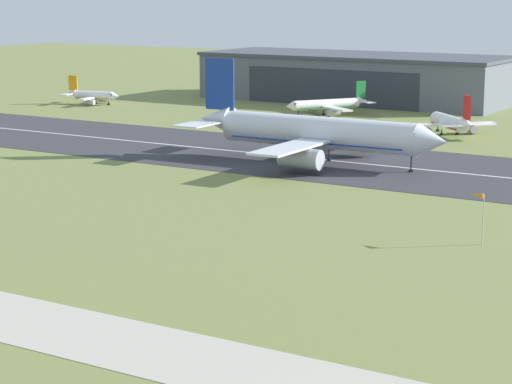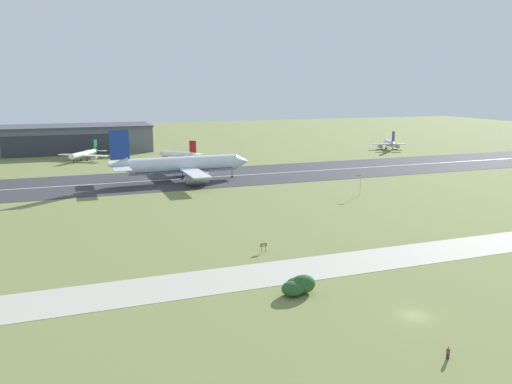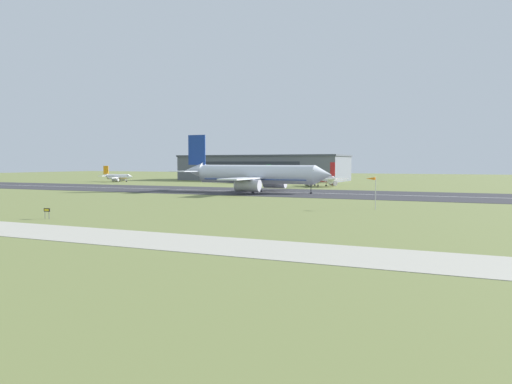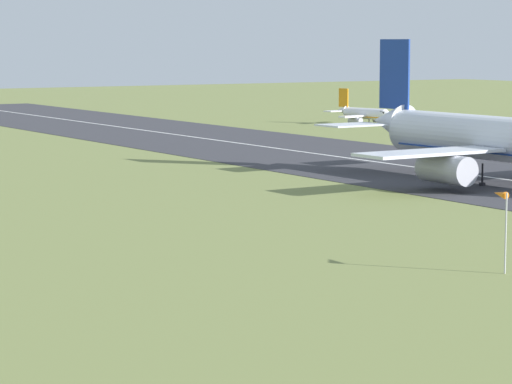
{
  "view_description": "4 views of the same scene",
  "coord_description": "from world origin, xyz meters",
  "px_view_note": "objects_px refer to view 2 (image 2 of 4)",
  "views": [
    {
      "loc": [
        76.53,
        -44.15,
        31.51
      ],
      "look_at": [
        3.12,
        74.94,
        3.32
      ],
      "focal_mm": 70.0,
      "sensor_mm": 36.0,
      "label": 1
    },
    {
      "loc": [
        -44.95,
        -55.86,
        32.9
      ],
      "look_at": [
        -1.52,
        64.33,
        5.97
      ],
      "focal_mm": 35.0,
      "sensor_mm": 36.0,
      "label": 2
    },
    {
      "loc": [
        56.54,
        -27.16,
        9.5
      ],
      "look_at": [
        14.81,
        64.26,
        3.62
      ],
      "focal_mm": 35.0,
      "sensor_mm": 36.0,
      "label": 3
    },
    {
      "loc": [
        107.11,
        8.0,
        18.36
      ],
      "look_at": [
        -0.03,
        74.46,
        2.78
      ],
      "focal_mm": 85.0,
      "sensor_mm": 36.0,
      "label": 4
    }
  ],
  "objects_px": {
    "airplane_parked_east": "(177,155)",
    "runway_sign": "(264,246)",
    "airplane_parked_west": "(389,144)",
    "airplane_parked_far_east": "(84,154)",
    "shrub_clump": "(298,286)",
    "airplane_landing": "(182,165)",
    "windsock_pole": "(358,177)",
    "spectator_left": "(448,353)"
  },
  "relations": [
    {
      "from": "airplane_landing",
      "to": "shrub_clump",
      "type": "relative_size",
      "value": 8.56
    },
    {
      "from": "airplane_landing",
      "to": "windsock_pole",
      "type": "bearing_deg",
      "value": -42.99
    },
    {
      "from": "airplane_parked_far_east",
      "to": "shrub_clump",
      "type": "xyz_separation_m",
      "value": [
        29.27,
        -170.02,
        -1.55
      ]
    },
    {
      "from": "windsock_pole",
      "to": "shrub_clump",
      "type": "bearing_deg",
      "value": -127.92
    },
    {
      "from": "shrub_clump",
      "to": "windsock_pole",
      "type": "relative_size",
      "value": 0.91
    },
    {
      "from": "windsock_pole",
      "to": "spectator_left",
      "type": "relative_size",
      "value": 4.03
    },
    {
      "from": "airplane_landing",
      "to": "airplane_parked_far_east",
      "type": "bearing_deg",
      "value": 116.24
    },
    {
      "from": "airplane_parked_far_east",
      "to": "spectator_left",
      "type": "relative_size",
      "value": 14.09
    },
    {
      "from": "airplane_parked_west",
      "to": "airplane_parked_far_east",
      "type": "height_order",
      "value": "airplane_parked_west"
    },
    {
      "from": "airplane_parked_far_east",
      "to": "airplane_landing",
      "type": "bearing_deg",
      "value": -63.76
    },
    {
      "from": "spectator_left",
      "to": "windsock_pole",
      "type": "bearing_deg",
      "value": 65.58
    },
    {
      "from": "runway_sign",
      "to": "airplane_parked_east",
      "type": "bearing_deg",
      "value": 86.43
    },
    {
      "from": "airplane_parked_far_east",
      "to": "shrub_clump",
      "type": "relative_size",
      "value": 3.85
    },
    {
      "from": "airplane_parked_east",
      "to": "runway_sign",
      "type": "bearing_deg",
      "value": -93.57
    },
    {
      "from": "windsock_pole",
      "to": "spectator_left",
      "type": "height_order",
      "value": "windsock_pole"
    },
    {
      "from": "airplane_landing",
      "to": "airplane_parked_far_east",
      "type": "xyz_separation_m",
      "value": [
        -32.12,
        65.17,
        -2.75
      ]
    },
    {
      "from": "airplane_landing",
      "to": "windsock_pole",
      "type": "distance_m",
      "value": 62.44
    },
    {
      "from": "windsock_pole",
      "to": "airplane_landing",
      "type": "bearing_deg",
      "value": 137.01
    },
    {
      "from": "airplane_landing",
      "to": "runway_sign",
      "type": "relative_size",
      "value": 28.07
    },
    {
      "from": "airplane_landing",
      "to": "spectator_left",
      "type": "relative_size",
      "value": 31.37
    },
    {
      "from": "airplane_landing",
      "to": "airplane_parked_west",
      "type": "distance_m",
      "value": 134.95
    },
    {
      "from": "airplane_parked_east",
      "to": "windsock_pole",
      "type": "height_order",
      "value": "airplane_parked_east"
    },
    {
      "from": "airplane_parked_east",
      "to": "spectator_left",
      "type": "height_order",
      "value": "airplane_parked_east"
    },
    {
      "from": "airplane_landing",
      "to": "airplane_parked_far_east",
      "type": "distance_m",
      "value": 72.71
    },
    {
      "from": "airplane_parked_east",
      "to": "shrub_clump",
      "type": "distance_m",
      "value": 153.56
    },
    {
      "from": "airplane_landing",
      "to": "airplane_parked_east",
      "type": "height_order",
      "value": "airplane_landing"
    },
    {
      "from": "airplane_parked_west",
      "to": "airplane_parked_east",
      "type": "relative_size",
      "value": 0.85
    },
    {
      "from": "airplane_parked_east",
      "to": "airplane_parked_far_east",
      "type": "distance_m",
      "value": 43.1
    },
    {
      "from": "windsock_pole",
      "to": "runway_sign",
      "type": "distance_m",
      "value": 61.9
    },
    {
      "from": "shrub_clump",
      "to": "airplane_parked_east",
      "type": "bearing_deg",
      "value": 86.11
    },
    {
      "from": "airplane_parked_west",
      "to": "windsock_pole",
      "type": "bearing_deg",
      "value": -129.01
    },
    {
      "from": "airplane_parked_west",
      "to": "airplane_parked_far_east",
      "type": "xyz_separation_m",
      "value": [
        -155.87,
        11.37,
        -0.19
      ]
    },
    {
      "from": "runway_sign",
      "to": "airplane_parked_west",
      "type": "bearing_deg",
      "value": 47.79
    },
    {
      "from": "windsock_pole",
      "to": "runway_sign",
      "type": "height_order",
      "value": "windsock_pole"
    },
    {
      "from": "airplane_parked_east",
      "to": "windsock_pole",
      "type": "bearing_deg",
      "value": -67.25
    },
    {
      "from": "airplane_parked_far_east",
      "to": "runway_sign",
      "type": "xyz_separation_m",
      "value": [
        31.46,
        -148.54,
        -1.58
      ]
    },
    {
      "from": "shrub_clump",
      "to": "spectator_left",
      "type": "relative_size",
      "value": 3.66
    },
    {
      "from": "airplane_landing",
      "to": "runway_sign",
      "type": "bearing_deg",
      "value": -90.46
    },
    {
      "from": "shrub_clump",
      "to": "airplane_parked_west",
      "type": "bearing_deg",
      "value": 51.41
    },
    {
      "from": "runway_sign",
      "to": "spectator_left",
      "type": "bearing_deg",
      "value": -81.31
    },
    {
      "from": "airplane_landing",
      "to": "spectator_left",
      "type": "xyz_separation_m",
      "value": [
        6.34,
        -129.21,
        -4.84
      ]
    },
    {
      "from": "airplane_parked_east",
      "to": "spectator_left",
      "type": "xyz_separation_m",
      "value": [
        -1.21,
        -177.55,
        -1.96
      ]
    }
  ]
}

